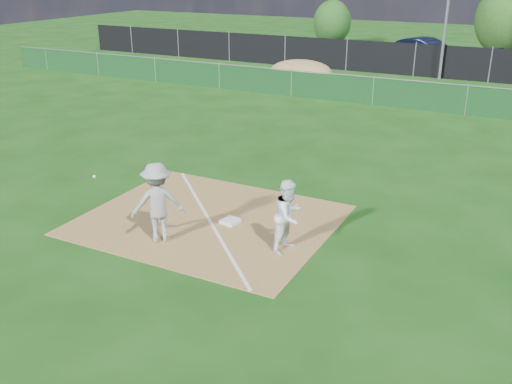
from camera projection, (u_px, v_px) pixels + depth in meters
ground at (334, 132)px, 21.60m from camera, size 90.00×90.00×0.00m
infield_dirt at (209, 220)px, 14.17m from camera, size 6.00×5.00×0.02m
foul_line at (209, 219)px, 14.17m from camera, size 5.01×5.01×0.01m
green_fence at (373, 92)px, 25.50m from camera, size 44.00×0.05×1.20m
dirt_mound at (301, 71)px, 30.52m from camera, size 3.38×2.60×1.17m
black_fence at (415, 60)px, 31.98m from camera, size 46.00×0.04×1.80m
parking_lot at (431, 63)px, 36.44m from camera, size 46.00×9.00×0.01m
light_pole at (448, 3)px, 29.94m from camera, size 0.16×0.16×8.00m
first_base at (231, 221)px, 13.98m from camera, size 0.48×0.48×0.09m
play_at_first at (158, 203)px, 12.78m from camera, size 2.52×1.32×1.86m
runner at (289, 216)px, 12.41m from camera, size 0.74×0.89×1.66m
car_left at (329, 47)px, 38.41m from camera, size 4.20×2.51×1.34m
car_mid at (426, 52)px, 35.46m from camera, size 5.23×3.41×1.63m
tree_left at (332, 23)px, 43.37m from camera, size 2.87×2.87×3.41m
tree_mid at (506, 19)px, 38.16m from camera, size 4.06×4.06×4.81m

